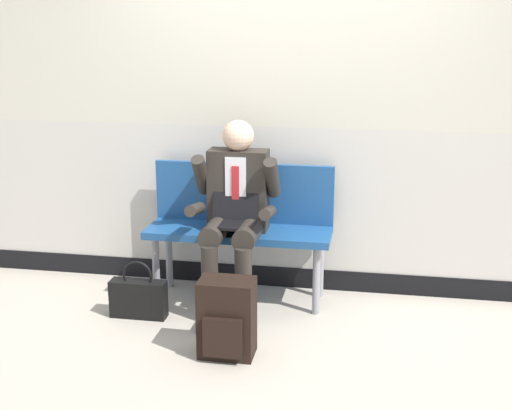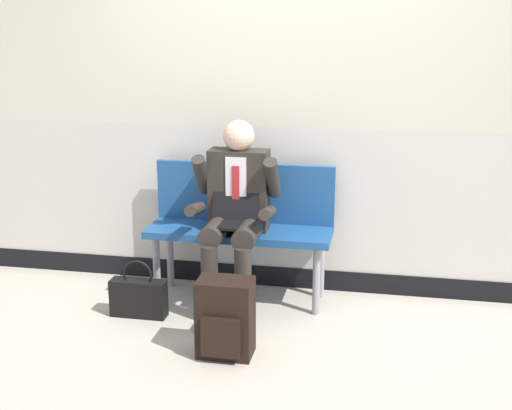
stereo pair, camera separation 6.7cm
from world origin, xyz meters
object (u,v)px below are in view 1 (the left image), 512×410
backpack (227,319)px  handbag (138,298)px  bench_with_person (241,219)px  person_seated (235,210)px

backpack → handbag: (-0.69, 0.42, -0.10)m
bench_with_person → person_seated: 0.23m
handbag → bench_with_person: bearing=38.9°
backpack → person_seated: bearing=97.8°
bench_with_person → person_seated: person_seated is taller
person_seated → backpack: size_ratio=2.71×
bench_with_person → backpack: (0.10, -0.90, -0.34)m
bench_with_person → backpack: 0.97m
bench_with_person → backpack: bench_with_person is taller
person_seated → bench_with_person: bearing=90.0°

